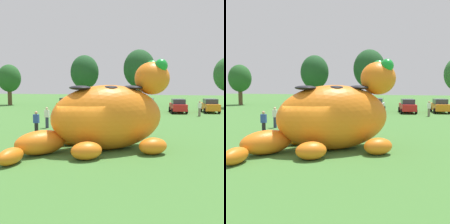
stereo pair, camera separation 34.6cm
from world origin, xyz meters
TOP-DOWN VIEW (x-y plane):
  - ground_plane at (0.00, 0.00)m, footprint 160.00×160.00m
  - giant_inflatable_creature at (1.04, 1.12)m, footprint 8.14×8.32m
  - car_yellow at (-9.67, 23.11)m, footprint 2.00×4.13m
  - car_green at (-5.91, 23.97)m, footprint 2.15×4.20m
  - car_blue at (-2.33, 22.75)m, footprint 2.17×4.22m
  - car_white at (1.20, 23.45)m, footprint 1.98×4.12m
  - car_red at (5.07, 22.70)m, footprint 2.34×4.29m
  - car_orange at (9.01, 23.90)m, footprint 2.25×4.25m
  - tree_far_left at (-22.88, 30.47)m, footprint 3.86×3.86m
  - tree_left at (-10.21, 32.70)m, footprint 4.71×4.71m
  - tree_mid_left at (-1.09, 33.36)m, footprint 5.15×5.15m
  - spectator_near_inflatable at (7.38, 19.23)m, footprint 0.38×0.26m
  - spectator_mid_field at (-4.82, 4.22)m, footprint 0.38×0.26m
  - spectator_by_cars at (-5.57, 7.60)m, footprint 0.38×0.26m

SIDE VIEW (x-z plane):
  - ground_plane at x=0.00m, z-range 0.00..0.00m
  - spectator_near_inflatable at x=7.38m, z-range 0.00..1.71m
  - spectator_mid_field at x=-4.82m, z-range 0.00..1.71m
  - spectator_by_cars at x=-5.57m, z-range 0.00..1.71m
  - car_yellow at x=-9.67m, z-range 0.00..1.72m
  - car_green at x=-5.91m, z-range 0.00..1.72m
  - car_blue at x=-2.33m, z-range 0.00..1.72m
  - car_white at x=1.20m, z-range 0.00..1.72m
  - car_red at x=5.07m, z-range 0.00..1.72m
  - car_orange at x=9.01m, z-range 0.00..1.72m
  - giant_inflatable_creature at x=1.04m, z-range -0.67..4.33m
  - tree_far_left at x=-22.88m, z-range 1.06..7.91m
  - tree_left at x=-10.21m, z-range 1.29..9.64m
  - tree_mid_left at x=-1.09m, z-range 1.41..10.56m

